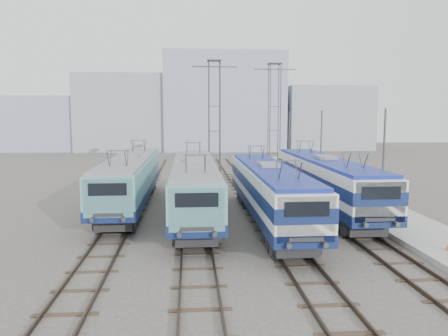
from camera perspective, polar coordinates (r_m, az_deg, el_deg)
ground at (r=23.31m, az=1.97°, el=-9.58°), size 160.00×160.00×0.00m
platform at (r=33.42m, az=18.04°, el=-4.58°), size 4.00×70.00×0.30m
locomotive_far_left at (r=31.65m, az=-12.13°, el=-1.21°), size 2.82×17.83×3.36m
locomotive_center_left at (r=28.26m, az=-3.88°, el=-2.04°), size 2.82×17.83×3.35m
locomotive_center_right at (r=26.61m, az=5.93°, el=-2.63°), size 2.74×17.33×3.26m
locomotive_far_right at (r=30.80m, az=13.09°, el=-1.35°), size 2.83×17.87×3.36m
catenary_tower_west at (r=44.28m, az=-1.26°, el=6.96°), size 4.50×1.20×12.00m
catenary_tower_east at (r=47.08m, az=6.58°, el=6.91°), size 4.50×1.20×12.00m
mast_front at (r=26.84m, az=20.05°, el=-0.17°), size 0.12×0.12×7.00m
mast_mid at (r=38.01m, az=12.53°, el=2.06°), size 0.12×0.12×7.00m
mast_rear at (r=49.58m, az=8.47°, el=3.25°), size 0.12×0.12×7.00m
building_west at (r=84.97m, az=-12.40°, el=7.03°), size 18.00×12.00×14.00m
building_center at (r=84.49m, az=-0.12°, el=8.55°), size 22.00×14.00×18.00m
building_east at (r=88.30m, az=13.02°, el=6.36°), size 16.00×12.00×12.00m
building_far_west at (r=88.57m, az=-22.72°, el=5.35°), size 14.00×10.00×10.00m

